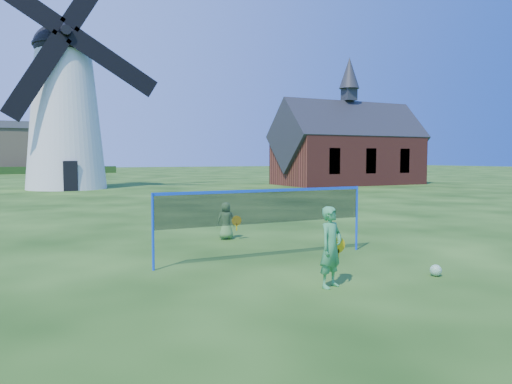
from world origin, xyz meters
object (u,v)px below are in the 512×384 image
Objects in this scene: windmill at (65,107)px; chapel at (348,149)px; play_ball at (436,270)px; player_boy at (226,221)px; badminton_net at (265,208)px; player_girl at (331,247)px.

windmill is 1.35× the size of chapel.
windmill is at bearing 96.95° from play_ball.
player_boy is at bearing 108.85° from play_ball.
play_ball is at bearing -52.30° from badminton_net.
play_ball is (2.18, -2.82, -1.03)m from badminton_net.
windmill is 28.59m from badminton_net.
player_girl reaches higher than play_ball.
player_girl is (-0.06, -2.61, -0.44)m from badminton_net.
badminton_net is at bearing 127.70° from play_ball.
badminton_net is at bearing 67.21° from player_girl.
play_ball is at bearing -26.94° from player_girl.
player_boy is 4.66× the size of play_ball.
badminton_net reaches higher than play_ball.
player_girl reaches higher than player_boy.
player_boy is at bearing -133.20° from chapel.
player_boy is at bearing 84.92° from badminton_net.
badminton_net is at bearing -130.02° from chapel.
windmill is 3.34× the size of badminton_net.
windmill is at bearing -73.75° from player_boy.
badminton_net is (1.59, -28.16, -4.70)m from windmill.
player_boy reaches higher than play_ball.
chapel is 33.83m from player_girl.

